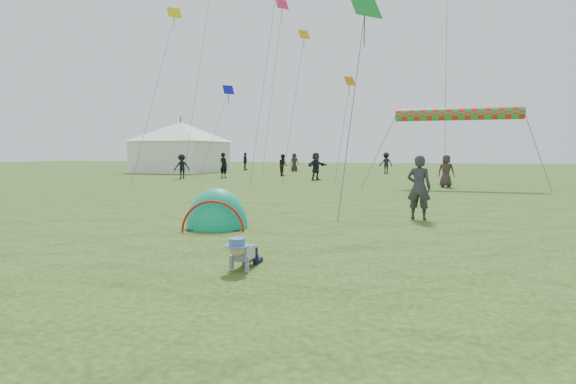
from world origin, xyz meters
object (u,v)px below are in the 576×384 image
(popup_tent, at_px, (217,228))
(event_marquee, at_px, (181,145))
(crawling_toddler, at_px, (242,252))
(standing_adult, at_px, (419,187))

(popup_tent, xyz_separation_m, event_marquee, (-16.24, 26.59, 2.42))
(popup_tent, distance_m, event_marquee, 31.25)
(crawling_toddler, distance_m, popup_tent, 3.98)
(crawling_toddler, bearing_deg, standing_adult, 68.30)
(standing_adult, height_order, event_marquee, event_marquee)
(crawling_toddler, bearing_deg, popup_tent, 122.20)
(popup_tent, relative_size, standing_adult, 1.11)
(popup_tent, height_order, event_marquee, event_marquee)
(crawling_toddler, height_order, standing_adult, standing_adult)
(crawling_toddler, xyz_separation_m, standing_adult, (2.60, 6.20, 0.60))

